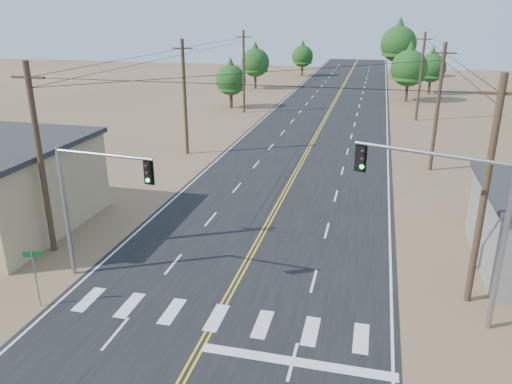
% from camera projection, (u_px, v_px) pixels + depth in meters
% --- Properties ---
extents(road, '(15.00, 200.00, 0.02)m').
position_uv_depth(road, '(298.00, 168.00, 41.12)').
color(road, black).
rests_on(road, ground).
extents(utility_pole_left_near, '(1.80, 0.30, 10.00)m').
position_uv_depth(utility_pole_left_near, '(40.00, 159.00, 25.26)').
color(utility_pole_left_near, '#4C3826').
rests_on(utility_pole_left_near, ground).
extents(utility_pole_left_mid, '(1.80, 0.30, 10.00)m').
position_uv_depth(utility_pole_left_mid, '(185.00, 97.00, 43.52)').
color(utility_pole_left_mid, '#4C3826').
rests_on(utility_pole_left_mid, ground).
extents(utility_pole_left_far, '(1.80, 0.30, 10.00)m').
position_uv_depth(utility_pole_left_far, '(244.00, 71.00, 61.78)').
color(utility_pole_left_far, '#4C3826').
rests_on(utility_pole_left_far, ground).
extents(utility_pole_right_near, '(1.80, 0.30, 10.00)m').
position_uv_depth(utility_pole_right_near, '(485.00, 193.00, 20.61)').
color(utility_pole_right_near, '#4C3826').
rests_on(utility_pole_right_near, ground).
extents(utility_pole_right_mid, '(1.80, 0.30, 10.00)m').
position_uv_depth(utility_pole_right_mid, '(438.00, 107.00, 38.88)').
color(utility_pole_right_mid, '#4C3826').
rests_on(utility_pole_right_mid, ground).
extents(utility_pole_right_far, '(1.80, 0.30, 10.00)m').
position_uv_depth(utility_pole_right_far, '(421.00, 76.00, 57.14)').
color(utility_pole_right_far, '#4C3826').
rests_on(utility_pole_right_far, ground).
extents(signal_mast_left, '(4.98, 0.77, 6.47)m').
position_uv_depth(signal_mast_left, '(88.00, 194.00, 22.71)').
color(signal_mast_left, gray).
rests_on(signal_mast_left, ground).
extents(signal_mast_right, '(6.02, 2.29, 7.10)m').
position_uv_depth(signal_mast_right, '(457.00, 209.00, 19.71)').
color(signal_mast_right, gray).
rests_on(signal_mast_right, ground).
extents(street_sign, '(0.77, 0.25, 2.66)m').
position_uv_depth(street_sign, '(35.00, 270.00, 21.30)').
color(street_sign, gray).
rests_on(street_sign, ground).
extents(tree_left_near, '(3.96, 3.96, 6.60)m').
position_uv_depth(tree_left_near, '(231.00, 77.00, 65.24)').
color(tree_left_near, '#3F2D1E').
rests_on(tree_left_near, ground).
extents(tree_left_mid, '(4.60, 4.60, 7.66)m').
position_uv_depth(tree_left_mid, '(255.00, 60.00, 81.37)').
color(tree_left_mid, '#3F2D1E').
rests_on(tree_left_mid, ground).
extents(tree_left_far, '(4.15, 4.15, 6.92)m').
position_uv_depth(tree_left_far, '(303.00, 54.00, 97.25)').
color(tree_left_far, '#3F2D1E').
rests_on(tree_left_far, ground).
extents(tree_right_near, '(5.04, 5.04, 8.40)m').
position_uv_depth(tree_right_near, '(409.00, 64.00, 69.53)').
color(tree_right_near, '#3F2D1E').
rests_on(tree_right_near, ground).
extents(tree_right_mid, '(4.35, 4.35, 7.24)m').
position_uv_depth(tree_right_mid, '(432.00, 65.00, 75.98)').
color(tree_right_mid, '#3F2D1E').
rests_on(tree_right_mid, ground).
extents(tree_right_far, '(6.75, 6.75, 11.26)m').
position_uv_depth(tree_right_far, '(399.00, 40.00, 94.91)').
color(tree_right_far, '#3F2D1E').
rests_on(tree_right_far, ground).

